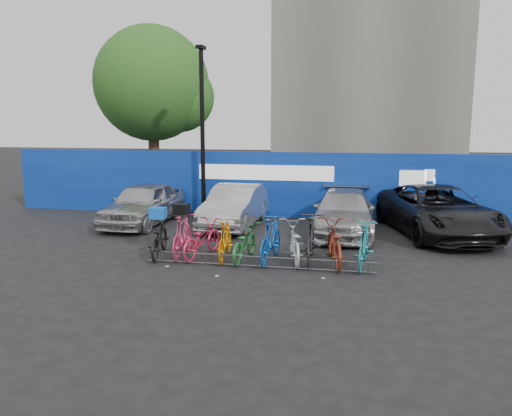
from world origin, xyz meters
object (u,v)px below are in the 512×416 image
(bike_0, at_px, (159,237))
(bike_6, at_px, (294,242))
(bike_rack, at_px, (258,262))
(bike_7, at_px, (311,238))
(tree, at_px, (157,87))
(car_2, at_px, (344,212))
(bike_2, at_px, (202,239))
(bike_4, at_px, (244,243))
(car_0, at_px, (143,204))
(bike_1, at_px, (182,235))
(lamppost, at_px, (202,128))
(bike_3, at_px, (225,240))
(car_3, at_px, (437,211))
(bike_5, at_px, (271,239))
(bike_8, at_px, (334,243))
(car_1, at_px, (235,206))
(bike_9, at_px, (364,245))

(bike_0, bearing_deg, bike_6, 171.14)
(bike_rack, distance_m, bike_7, 1.50)
(tree, distance_m, bike_0, 11.78)
(bike_rack, relative_size, bike_7, 2.77)
(car_2, height_order, bike_2, car_2)
(car_2, relative_size, bike_4, 2.65)
(tree, distance_m, car_0, 7.89)
(tree, height_order, bike_1, tree)
(car_0, relative_size, bike_1, 2.27)
(bike_6, bearing_deg, bike_7, 172.54)
(car_2, height_order, bike_4, car_2)
(bike_0, bearing_deg, lamppost, -97.02)
(bike_3, bearing_deg, lamppost, -72.17)
(tree, distance_m, bike_rack, 13.55)
(car_3, height_order, bike_7, car_3)
(tree, bearing_deg, lamppost, -52.49)
(bike_1, relative_size, bike_3, 1.07)
(bike_5, xyz_separation_m, bike_6, (0.58, 0.10, -0.07))
(bike_6, relative_size, bike_8, 0.94)
(bike_0, bearing_deg, car_2, -152.95)
(bike_3, bearing_deg, car_0, -48.83)
(bike_1, distance_m, bike_3, 1.18)
(car_0, xyz_separation_m, bike_3, (3.88, -3.78, -0.20))
(car_1, xyz_separation_m, car_2, (3.62, -0.33, -0.03))
(car_3, xyz_separation_m, bike_3, (-5.74, -4.06, -0.24))
(car_3, bearing_deg, bike_6, -149.79)
(car_1, height_order, bike_7, car_1)
(bike_3, height_order, bike_9, bike_9)
(car_0, xyz_separation_m, bike_5, (5.05, -3.72, -0.15))
(tree, relative_size, car_0, 1.84)
(car_0, relative_size, bike_7, 2.10)
(lamppost, height_order, bike_8, lamppost)
(lamppost, xyz_separation_m, bike_rack, (3.20, -6.00, -3.11))
(bike_2, distance_m, bike_9, 4.13)
(lamppost, height_order, car_3, lamppost)
(car_2, relative_size, bike_5, 2.39)
(car_1, bearing_deg, bike_rack, -67.80)
(bike_6, bearing_deg, car_1, -70.24)
(bike_rack, xyz_separation_m, car_1, (-1.69, 4.66, 0.53))
(bike_7, bearing_deg, bike_rack, 31.81)
(bike_0, bearing_deg, car_1, -116.33)
(lamppost, bearing_deg, bike_5, -57.58)
(car_3, height_order, bike_5, car_3)
(tree, relative_size, bike_9, 4.20)
(car_2, bearing_deg, bike_7, -100.89)
(bike_3, bearing_deg, car_1, -84.54)
(bike_2, bearing_deg, bike_0, 21.34)
(tree, relative_size, bike_5, 4.06)
(bike_2, relative_size, bike_6, 0.95)
(bike_1, bearing_deg, bike_3, 170.07)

